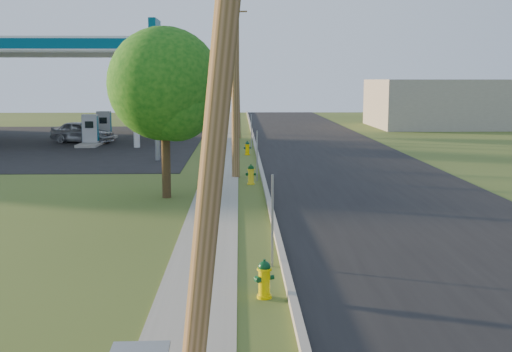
% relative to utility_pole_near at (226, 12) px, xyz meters
% --- Properties ---
extents(ground_plane, '(140.00, 140.00, 0.00)m').
position_rel_utility_pole_near_xyz_m(ground_plane, '(0.60, 1.00, -4.80)').
color(ground_plane, '#3C511E').
rests_on(ground_plane, ground).
extents(road, '(8.00, 120.00, 0.02)m').
position_rel_utility_pole_near_xyz_m(road, '(5.10, 11.00, -4.79)').
color(road, black).
rests_on(road, ground).
extents(curb, '(0.15, 120.00, 0.15)m').
position_rel_utility_pole_near_xyz_m(curb, '(1.10, 11.00, -4.73)').
color(curb, gray).
rests_on(curb, ground).
extents(sidewalk, '(1.50, 120.00, 0.03)m').
position_rel_utility_pole_near_xyz_m(sidewalk, '(-0.65, 11.00, -4.79)').
color(sidewalk, gray).
rests_on(sidewalk, ground).
extents(utility_pole_near, '(1.40, 0.32, 9.48)m').
position_rel_utility_pole_near_xyz_m(utility_pole_near, '(0.00, 0.00, 0.00)').
color(utility_pole_near, brown).
rests_on(utility_pole_near, ground).
extents(utility_pole_mid, '(1.40, 0.32, 9.80)m').
position_rel_utility_pole_near_xyz_m(utility_pole_mid, '(-0.00, 18.00, 0.15)').
color(utility_pole_mid, brown).
rests_on(utility_pole_mid, ground).
extents(utility_pole_far, '(1.40, 0.32, 9.50)m').
position_rel_utility_pole_near_xyz_m(utility_pole_far, '(-0.00, 36.00, 0.00)').
color(utility_pole_far, brown).
rests_on(utility_pole_far, ground).
extents(sign_post_near, '(0.05, 0.04, 2.00)m').
position_rel_utility_pole_near_xyz_m(sign_post_near, '(0.85, 5.20, -3.80)').
color(sign_post_near, gray).
rests_on(sign_post_near, ground).
extents(sign_post_mid, '(0.05, 0.04, 2.00)m').
position_rel_utility_pole_near_xyz_m(sign_post_mid, '(0.85, 17.00, -3.80)').
color(sign_post_mid, gray).
rests_on(sign_post_mid, ground).
extents(sign_post_far, '(0.05, 0.04, 2.00)m').
position_rel_utility_pole_near_xyz_m(sign_post_far, '(0.85, 29.20, -3.80)').
color(sign_post_far, gray).
rests_on(sign_post_far, ground).
extents(gas_canopy, '(18.18, 9.18, 6.40)m').
position_rel_utility_pole_near_xyz_m(gas_canopy, '(-13.40, 33.00, 1.09)').
color(gas_canopy, silver).
rests_on(gas_canopy, ground).
extents(fuel_pump_ne, '(1.20, 3.20, 1.90)m').
position_rel_utility_pole_near_xyz_m(fuel_pump_ne, '(-8.90, 31.00, -4.08)').
color(fuel_pump_ne, gray).
rests_on(fuel_pump_ne, ground).
extents(fuel_pump_se, '(1.20, 3.20, 1.90)m').
position_rel_utility_pole_near_xyz_m(fuel_pump_se, '(-8.90, 35.00, -4.08)').
color(fuel_pump_se, gray).
rests_on(fuel_pump_se, ground).
extents(price_pylon, '(0.34, 2.04, 6.85)m').
position_rel_utility_pole_near_xyz_m(price_pylon, '(-3.90, 23.50, 0.63)').
color(price_pylon, gray).
rests_on(price_pylon, ground).
extents(distant_building, '(14.00, 10.00, 4.00)m').
position_rel_utility_pole_near_xyz_m(distant_building, '(18.60, 46.00, -2.80)').
color(distant_building, gray).
rests_on(distant_building, ground).
extents(tree_verge, '(3.78, 3.78, 5.74)m').
position_rel_utility_pole_near_xyz_m(tree_verge, '(-2.23, 13.38, -1.11)').
color(tree_verge, '#312516').
rests_on(tree_verge, ground).
extents(tree_lot, '(4.87, 4.87, 7.38)m').
position_rel_utility_pole_near_xyz_m(tree_lot, '(-6.19, 41.68, -0.05)').
color(tree_lot, '#312516').
rests_on(tree_lot, ground).
extents(hydrant_near, '(0.38, 0.34, 0.74)m').
position_rel_utility_pole_near_xyz_m(hydrant_near, '(0.60, 3.20, -4.44)').
color(hydrant_near, '#DDC200').
rests_on(hydrant_near, ground).
extents(hydrant_mid, '(0.41, 0.36, 0.78)m').
position_rel_utility_pole_near_xyz_m(hydrant_mid, '(0.59, 16.15, -4.42)').
color(hydrant_mid, yellow).
rests_on(hydrant_mid, ground).
extents(hydrant_far, '(0.39, 0.35, 0.75)m').
position_rel_utility_pole_near_xyz_m(hydrant_far, '(0.57, 25.86, -4.44)').
color(hydrant_far, '#FFCB00').
rests_on(hydrant_far, ground).
extents(car_silver, '(4.46, 3.20, 1.41)m').
position_rel_utility_pole_near_xyz_m(car_silver, '(-9.78, 32.63, -4.10)').
color(car_silver, '#A8AAB0').
rests_on(car_silver, ground).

